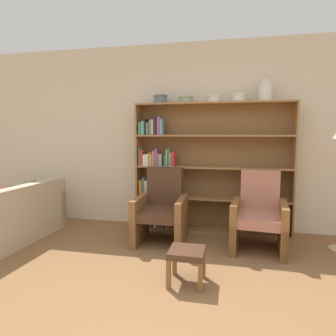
{
  "coord_description": "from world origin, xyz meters",
  "views": [
    {
      "loc": [
        0.44,
        -1.93,
        1.41
      ],
      "look_at": [
        -0.44,
        2.08,
        0.95
      ],
      "focal_mm": 32.0,
      "sensor_mm": 36.0,
      "label": 1
    }
  ],
  "objects_px": {
    "bowl_stoneware": "(239,97)",
    "armchair_cushioned": "(259,216)",
    "couch": "(3,222)",
    "bowl_cream": "(186,99)",
    "bookshelf": "(197,171)",
    "footstool": "(187,256)",
    "bowl_olive": "(160,99)",
    "armchair_leather": "(162,211)",
    "vase_tall": "(265,92)",
    "bowl_brass": "(214,99)"
  },
  "relations": [
    {
      "from": "bowl_olive",
      "to": "bowl_stoneware",
      "type": "distance_m",
      "value": 1.11
    },
    {
      "from": "bowl_olive",
      "to": "armchair_cushioned",
      "type": "bearing_deg",
      "value": -21.89
    },
    {
      "from": "bowl_cream",
      "to": "vase_tall",
      "type": "height_order",
      "value": "vase_tall"
    },
    {
      "from": "footstool",
      "to": "vase_tall",
      "type": "bearing_deg",
      "value": 63.34
    },
    {
      "from": "vase_tall",
      "to": "armchair_cushioned",
      "type": "distance_m",
      "value": 1.68
    },
    {
      "from": "couch",
      "to": "armchair_cushioned",
      "type": "relative_size",
      "value": 1.74
    },
    {
      "from": "bowl_brass",
      "to": "footstool",
      "type": "relative_size",
      "value": 0.58
    },
    {
      "from": "armchair_cushioned",
      "to": "vase_tall",
      "type": "bearing_deg",
      "value": -92.44
    },
    {
      "from": "bookshelf",
      "to": "bowl_olive",
      "type": "height_order",
      "value": "bowl_olive"
    },
    {
      "from": "bookshelf",
      "to": "footstool",
      "type": "bearing_deg",
      "value": -86.43
    },
    {
      "from": "bowl_olive",
      "to": "bowl_cream",
      "type": "distance_m",
      "value": 0.37
    },
    {
      "from": "footstool",
      "to": "armchair_cushioned",
      "type": "bearing_deg",
      "value": 55.29
    },
    {
      "from": "bowl_olive",
      "to": "footstool",
      "type": "bearing_deg",
      "value": -68.2
    },
    {
      "from": "vase_tall",
      "to": "armchair_leather",
      "type": "relative_size",
      "value": 0.3
    },
    {
      "from": "bowl_cream",
      "to": "vase_tall",
      "type": "distance_m",
      "value": 1.09
    },
    {
      "from": "armchair_cushioned",
      "to": "footstool",
      "type": "relative_size",
      "value": 2.89
    },
    {
      "from": "bowl_olive",
      "to": "footstool",
      "type": "relative_size",
      "value": 0.63
    },
    {
      "from": "bowl_olive",
      "to": "bowl_stoneware",
      "type": "bearing_deg",
      "value": 0.0
    },
    {
      "from": "bowl_stoneware",
      "to": "armchair_cushioned",
      "type": "distance_m",
      "value": 1.64
    },
    {
      "from": "bowl_cream",
      "to": "vase_tall",
      "type": "bearing_deg",
      "value": 0.0
    },
    {
      "from": "couch",
      "to": "armchair_cushioned",
      "type": "xyz_separation_m",
      "value": [
        3.26,
        0.49,
        0.13
      ]
    },
    {
      "from": "couch",
      "to": "bowl_cream",
      "type": "bearing_deg",
      "value": -63.38
    },
    {
      "from": "bookshelf",
      "to": "bowl_brass",
      "type": "xyz_separation_m",
      "value": [
        0.23,
        -0.02,
        1.02
      ]
    },
    {
      "from": "armchair_cushioned",
      "to": "footstool",
      "type": "distance_m",
      "value": 1.3
    },
    {
      "from": "armchair_leather",
      "to": "footstool",
      "type": "height_order",
      "value": "armchair_leather"
    },
    {
      "from": "footstool",
      "to": "couch",
      "type": "bearing_deg",
      "value": 167.16
    },
    {
      "from": "bowl_cream",
      "to": "footstool",
      "type": "relative_size",
      "value": 0.62
    },
    {
      "from": "bookshelf",
      "to": "armchair_leather",
      "type": "bearing_deg",
      "value": -124.73
    },
    {
      "from": "bookshelf",
      "to": "bowl_olive",
      "type": "xyz_separation_m",
      "value": [
        -0.55,
        -0.02,
        1.04
      ]
    },
    {
      "from": "bowl_stoneware",
      "to": "vase_tall",
      "type": "bearing_deg",
      "value": 0.0
    },
    {
      "from": "couch",
      "to": "armchair_leather",
      "type": "height_order",
      "value": "armchair_leather"
    },
    {
      "from": "couch",
      "to": "armchair_leather",
      "type": "bearing_deg",
      "value": -74.7
    },
    {
      "from": "bowl_cream",
      "to": "bowl_stoneware",
      "type": "height_order",
      "value": "bowl_stoneware"
    },
    {
      "from": "footstool",
      "to": "bowl_stoneware",
      "type": "bearing_deg",
      "value": 73.93
    },
    {
      "from": "armchair_leather",
      "to": "footstool",
      "type": "xyz_separation_m",
      "value": [
        0.5,
        -1.06,
        -0.14
      ]
    },
    {
      "from": "bowl_stoneware",
      "to": "footstool",
      "type": "xyz_separation_m",
      "value": [
        -0.47,
        -1.62,
        -1.65
      ]
    },
    {
      "from": "vase_tall",
      "to": "bowl_brass",
      "type": "bearing_deg",
      "value": 180.0
    },
    {
      "from": "armchair_cushioned",
      "to": "footstool",
      "type": "height_order",
      "value": "armchair_cushioned"
    },
    {
      "from": "bowl_olive",
      "to": "vase_tall",
      "type": "xyz_separation_m",
      "value": [
        1.46,
        0.0,
        0.06
      ]
    },
    {
      "from": "footstool",
      "to": "bowl_brass",
      "type": "bearing_deg",
      "value": 85.63
    },
    {
      "from": "armchair_leather",
      "to": "footstool",
      "type": "relative_size",
      "value": 2.89
    },
    {
      "from": "couch",
      "to": "footstool",
      "type": "bearing_deg",
      "value": -101.09
    },
    {
      "from": "bookshelf",
      "to": "vase_tall",
      "type": "height_order",
      "value": "vase_tall"
    },
    {
      "from": "bowl_stoneware",
      "to": "footstool",
      "type": "distance_m",
      "value": 2.36
    },
    {
      "from": "bowl_cream",
      "to": "couch",
      "type": "distance_m",
      "value": 2.98
    },
    {
      "from": "bowl_stoneware",
      "to": "armchair_leather",
      "type": "distance_m",
      "value": 1.88
    },
    {
      "from": "bowl_olive",
      "to": "bowl_stoneware",
      "type": "height_order",
      "value": "bowl_olive"
    },
    {
      "from": "bowl_cream",
      "to": "couch",
      "type": "bearing_deg",
      "value": -155.13
    },
    {
      "from": "armchair_leather",
      "to": "vase_tall",
      "type": "bearing_deg",
      "value": -158.2
    },
    {
      "from": "bookshelf",
      "to": "footstool",
      "type": "height_order",
      "value": "bookshelf"
    }
  ]
}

